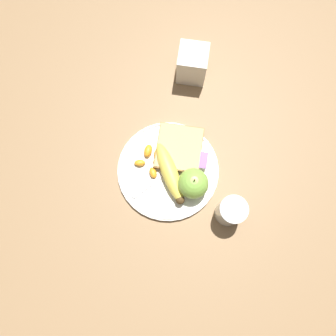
# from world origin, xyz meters

# --- Properties ---
(ground_plane) EXTENTS (3.00, 3.00, 0.00)m
(ground_plane) POSITION_xyz_m (0.00, 0.00, 0.00)
(ground_plane) COLOR olive
(plate) EXTENTS (0.26, 0.26, 0.01)m
(plate) POSITION_xyz_m (0.00, 0.00, 0.01)
(plate) COLOR silver
(plate) RESTS_ON ground_plane
(juice_glass) EXTENTS (0.07, 0.07, 0.09)m
(juice_glass) POSITION_xyz_m (0.09, 0.16, 0.04)
(juice_glass) COLOR silver
(juice_glass) RESTS_ON ground_plane
(apple) EXTENTS (0.07, 0.07, 0.08)m
(apple) POSITION_xyz_m (0.03, 0.07, 0.05)
(apple) COLOR #84BC47
(apple) RESTS_ON plate
(banana) EXTENTS (0.16, 0.11, 0.04)m
(banana) POSITION_xyz_m (0.01, 0.01, 0.03)
(banana) COLOR #E0CC4C
(banana) RESTS_ON plate
(bread_slice) EXTENTS (0.12, 0.12, 0.02)m
(bread_slice) POSITION_xyz_m (-0.06, 0.02, 0.02)
(bread_slice) COLOR olive
(bread_slice) RESTS_ON plate
(fork) EXTENTS (0.14, 0.14, 0.00)m
(fork) POSITION_xyz_m (0.01, -0.00, 0.01)
(fork) COLOR silver
(fork) RESTS_ON plate
(jam_packet) EXTENTS (0.04, 0.03, 0.02)m
(jam_packet) POSITION_xyz_m (-0.03, 0.08, 0.02)
(jam_packet) COLOR silver
(jam_packet) RESTS_ON plate
(orange_segment_0) EXTENTS (0.02, 0.03, 0.02)m
(orange_segment_0) POSITION_xyz_m (-0.01, -0.07, 0.02)
(orange_segment_0) COLOR orange
(orange_segment_0) RESTS_ON plate
(orange_segment_1) EXTENTS (0.03, 0.03, 0.02)m
(orange_segment_1) POSITION_xyz_m (0.01, -0.04, 0.02)
(orange_segment_1) COLOR orange
(orange_segment_1) RESTS_ON plate
(orange_segment_2) EXTENTS (0.04, 0.02, 0.02)m
(orange_segment_2) POSITION_xyz_m (-0.04, -0.06, 0.02)
(orange_segment_2) COLOR orange
(orange_segment_2) RESTS_ON plate
(orange_segment_3) EXTENTS (0.02, 0.03, 0.01)m
(orange_segment_3) POSITION_xyz_m (-0.02, -0.03, 0.02)
(orange_segment_3) COLOR orange
(orange_segment_3) RESTS_ON plate
(orange_segment_4) EXTENTS (0.03, 0.02, 0.02)m
(orange_segment_4) POSITION_xyz_m (-0.04, -0.03, 0.02)
(orange_segment_4) COLOR orange
(orange_segment_4) RESTS_ON plate
(condiment_caddy) EXTENTS (0.08, 0.08, 0.10)m
(condiment_caddy) POSITION_xyz_m (-0.29, 0.02, 0.05)
(condiment_caddy) COLOR silver
(condiment_caddy) RESTS_ON ground_plane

